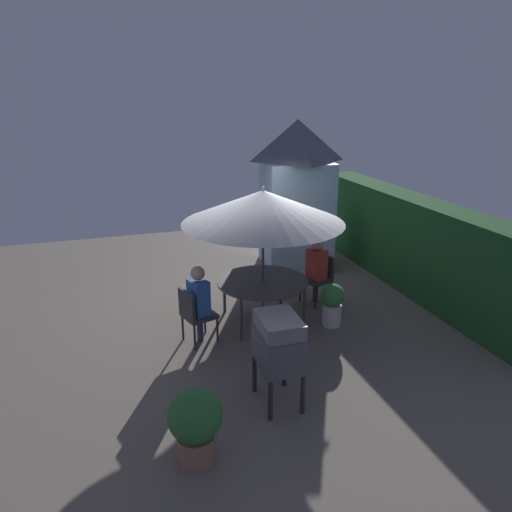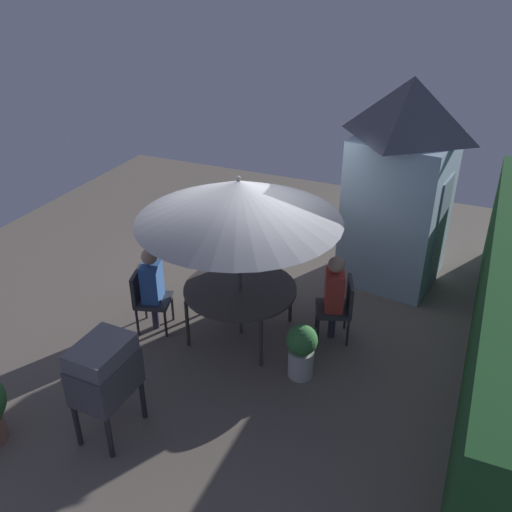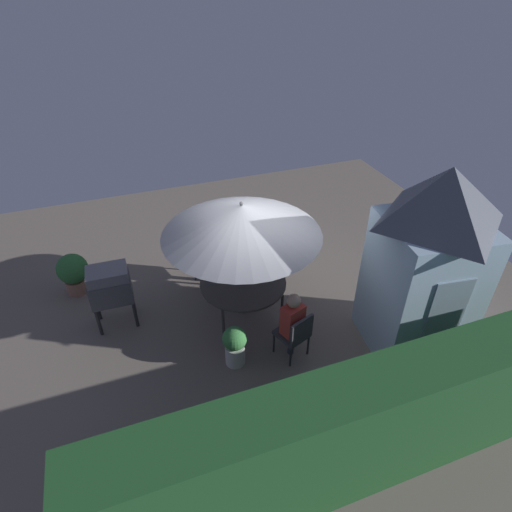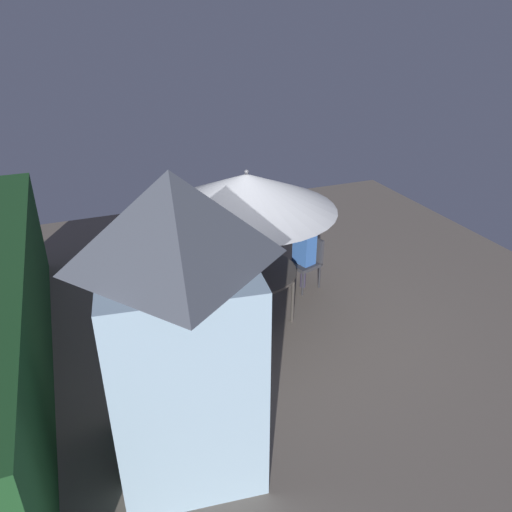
% 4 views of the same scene
% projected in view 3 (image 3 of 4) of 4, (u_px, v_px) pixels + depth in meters
% --- Properties ---
extents(ground_plane, '(11.00, 11.00, 0.00)m').
position_uv_depth(ground_plane, '(264.00, 301.00, 8.18)').
color(ground_plane, '#6B6056').
extents(hedge_backdrop, '(6.64, 0.69, 1.82)m').
position_uv_depth(hedge_backdrop, '(371.00, 428.00, 4.97)').
color(hedge_backdrop, '#1E4C23').
rests_on(hedge_backdrop, ground).
extents(garden_shed, '(1.68, 1.64, 3.20)m').
position_uv_depth(garden_shed, '(427.00, 263.00, 6.41)').
color(garden_shed, '#9EBCD1').
rests_on(garden_shed, ground).
extents(patio_table, '(1.53, 1.53, 0.75)m').
position_uv_depth(patio_table, '(243.00, 284.00, 7.49)').
color(patio_table, '#47423D').
rests_on(patio_table, ground).
extents(patio_umbrella, '(2.63, 2.63, 2.34)m').
position_uv_depth(patio_umbrella, '(242.00, 220.00, 6.73)').
color(patio_umbrella, '#4C4C51').
rests_on(patio_umbrella, ground).
extents(bbq_grill, '(0.71, 0.52, 1.20)m').
position_uv_depth(bbq_grill, '(110.00, 286.00, 7.21)').
color(bbq_grill, '#47474C').
rests_on(bbq_grill, ground).
extents(chair_near_shed, '(0.59, 0.59, 0.90)m').
position_uv_depth(chair_near_shed, '(296.00, 333.00, 6.75)').
color(chair_near_shed, '#38383D').
rests_on(chair_near_shed, ground).
extents(chair_far_side, '(0.58, 0.58, 0.90)m').
position_uv_depth(chair_far_side, '(205.00, 258.00, 8.44)').
color(chair_far_side, '#38383D').
rests_on(chair_far_side, ground).
extents(potted_plant_by_shed, '(0.59, 0.59, 0.85)m').
position_uv_depth(potted_plant_by_shed, '(73.00, 272.00, 8.14)').
color(potted_plant_by_shed, '#936651').
rests_on(potted_plant_by_shed, ground).
extents(potted_plant_by_grill, '(0.39, 0.39, 0.74)m').
position_uv_depth(potted_plant_by_grill, '(235.00, 345.00, 6.71)').
color(potted_plant_by_grill, silver).
rests_on(potted_plant_by_grill, ground).
extents(person_in_red, '(0.40, 0.34, 1.26)m').
position_uv_depth(person_in_red, '(293.00, 318.00, 6.65)').
color(person_in_red, '#CC3D33').
rests_on(person_in_red, ground).
extents(person_in_blue, '(0.40, 0.33, 1.26)m').
position_uv_depth(person_in_blue, '(207.00, 249.00, 8.23)').
color(person_in_blue, '#3866B2').
rests_on(person_in_blue, ground).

